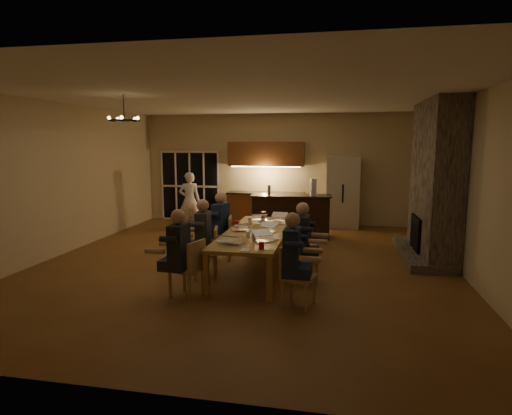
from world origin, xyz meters
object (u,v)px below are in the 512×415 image
at_px(chair_left_near, 186,268).
at_px(redcup_mid, 237,224).
at_px(chandelier, 124,121).
at_px(plate_left, 225,241).
at_px(laptop_a, 232,236).
at_px(mug_back, 250,220).
at_px(laptop_f, 279,216).
at_px(redcup_near, 261,245).
at_px(bar_island, 291,216).
at_px(laptop_c, 240,224).
at_px(chair_right_mid, 304,256).
at_px(mug_mid, 266,223).
at_px(person_left_near, 179,254).
at_px(laptop_b, 264,235).
at_px(laptop_e, 258,215).
at_px(laptop_d, 266,226).
at_px(chair_left_mid, 205,253).
at_px(mug_front, 248,234).
at_px(bar_bottle, 269,190).
at_px(plate_far, 285,224).
at_px(person_right_mid, 302,243).
at_px(person_left_far, 221,226).
at_px(refrigerator, 343,192).
at_px(person_right_near, 292,260).
at_px(can_silver, 254,237).
at_px(bar_blender, 313,187).
at_px(chair_right_far, 304,243).
at_px(plate_near, 272,239).
at_px(person_left_mid, 203,238).
at_px(chair_right_near, 299,276).
at_px(dining_table, 256,251).

distance_m(chair_left_near, redcup_mid, 1.92).
distance_m(chandelier, plate_left, 2.82).
height_order(laptop_a, mug_back, laptop_a).
xyz_separation_m(laptop_f, redcup_near, (0.07, -2.41, -0.05)).
distance_m(bar_island, laptop_c, 3.05).
relative_size(chair_right_mid, mug_mid, 8.90).
bearing_deg(chandelier, chair_left_near, -35.30).
distance_m(person_left_near, laptop_a, 0.93).
relative_size(laptop_a, laptop_b, 1.00).
bearing_deg(chair_left_near, laptop_e, -176.99).
bearing_deg(person_left_near, chair_right_mid, 124.65).
bearing_deg(laptop_d, laptop_a, -85.25).
height_order(chair_left_mid, plate_left, chair_left_mid).
distance_m(chair_left_mid, mug_front, 0.85).
bearing_deg(bar_bottle, person_left_near, -98.15).
distance_m(laptop_c, redcup_near, 1.49).
distance_m(chair_right_mid, laptop_e, 1.98).
relative_size(plate_far, bar_bottle, 0.96).
relative_size(chair_left_near, chair_right_mid, 1.00).
height_order(person_right_mid, plate_left, person_right_mid).
distance_m(laptop_f, plate_far, 0.36).
bearing_deg(person_left_far, refrigerator, 159.66).
distance_m(chair_left_near, redcup_near, 1.22).
height_order(person_right_mid, laptop_d, person_right_mid).
relative_size(person_right_near, can_silver, 11.50).
height_order(chandelier, bar_blender, chandelier).
relative_size(chair_right_far, bar_bottle, 3.71).
bearing_deg(plate_near, person_left_mid, 172.92).
xyz_separation_m(mug_back, plate_far, (0.72, -0.07, -0.04)).
height_order(refrigerator, chair_left_mid, refrigerator).
bearing_deg(bar_island, chair_left_mid, -111.50).
bearing_deg(plate_near, laptop_f, 93.95).
relative_size(person_left_near, redcup_mid, 11.50).
bearing_deg(chair_left_near, laptop_b, 140.41).
relative_size(chair_right_mid, mug_back, 8.90).
xyz_separation_m(mug_mid, plate_far, (0.33, 0.24, -0.04)).
xyz_separation_m(chair_right_near, bar_blender, (-0.07, 4.55, 0.84)).
height_order(redcup_near, bar_bottle, bar_bottle).
relative_size(person_left_near, laptop_d, 4.31).
distance_m(bar_island, mug_back, 2.24).
height_order(chair_left_near, person_right_near, person_right_near).
bearing_deg(plate_near, chair_left_mid, 177.88).
bearing_deg(laptop_b, mug_front, 109.60).
distance_m(can_silver, plate_far, 1.57).
distance_m(laptop_e, bar_blender, 2.12).
height_order(chair_right_far, redcup_near, chair_right_far).
relative_size(person_left_near, person_right_mid, 1.00).
bearing_deg(laptop_a, laptop_b, -145.98).
xyz_separation_m(person_left_mid, person_right_mid, (1.76, -0.07, 0.00)).
height_order(dining_table, mug_front, mug_front).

